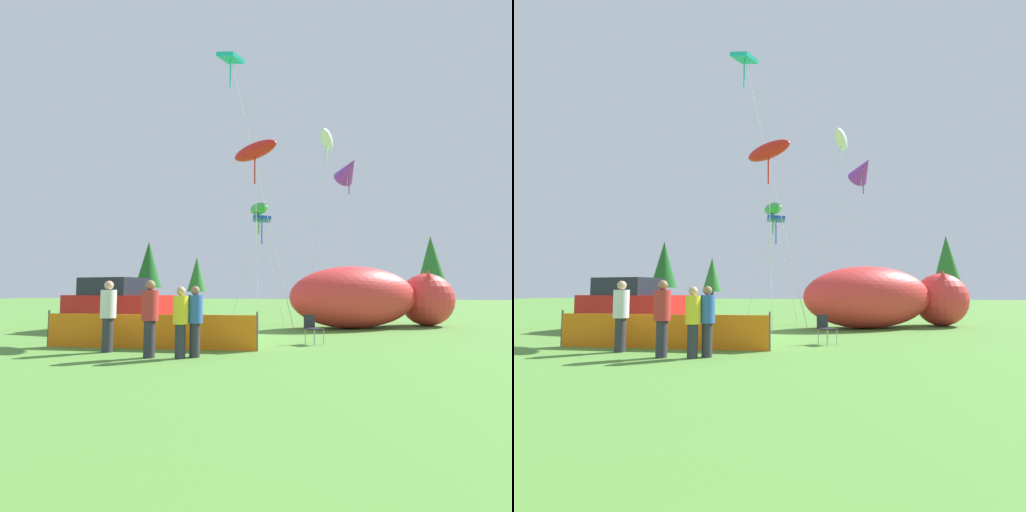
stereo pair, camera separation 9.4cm
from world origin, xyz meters
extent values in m
plane|color=#548C38|center=(0.00, 0.00, 0.00)|extent=(120.00, 120.00, 0.00)
cube|color=red|center=(-4.74, 1.44, 0.85)|extent=(4.60, 2.53, 1.20)
cube|color=#1E232D|center=(-4.95, 1.48, 1.81)|extent=(2.64, 2.07, 0.72)
cylinder|color=black|center=(-3.26, 2.12, 0.30)|extent=(0.62, 0.35, 0.59)
cylinder|color=black|center=(-3.55, 0.33, 0.30)|extent=(0.62, 0.35, 0.59)
cylinder|color=black|center=(-5.92, 2.56, 0.30)|extent=(0.62, 0.35, 0.59)
cylinder|color=black|center=(-6.22, 0.77, 0.30)|extent=(0.62, 0.35, 0.59)
cube|color=black|center=(3.51, -1.15, 0.48)|extent=(0.66, 0.66, 0.03)
cube|color=black|center=(3.35, -1.00, 0.69)|extent=(0.33, 0.34, 0.42)
cylinder|color=#A5A5AD|center=(3.79, -1.14, 0.24)|extent=(0.02, 0.02, 0.48)
cylinder|color=#A5A5AD|center=(3.52, -1.43, 0.24)|extent=(0.02, 0.02, 0.48)
cylinder|color=#A5A5AD|center=(3.50, -0.87, 0.24)|extent=(0.02, 0.02, 0.48)
cylinder|color=#A5A5AD|center=(3.23, -1.16, 0.24)|extent=(0.02, 0.02, 0.48)
ellipsoid|color=red|center=(4.91, 4.44, 1.35)|extent=(6.60, 5.33, 2.71)
ellipsoid|color=yellow|center=(4.91, 4.44, 0.74)|extent=(4.37, 3.67, 1.22)
sphere|color=red|center=(8.25, 6.32, 1.22)|extent=(2.44, 2.44, 2.44)
cone|color=red|center=(8.25, 6.93, 2.19)|extent=(0.68, 0.68, 0.73)
cone|color=red|center=(8.25, 5.71, 2.19)|extent=(0.68, 0.68, 0.73)
cube|color=orange|center=(-1.05, -3.04, 0.49)|extent=(6.24, 0.44, 0.97)
cylinder|color=#4C4C51|center=(-4.17, -3.24, 0.53)|extent=(0.05, 0.05, 1.07)
cylinder|color=#4C4C51|center=(2.07, -2.84, 0.53)|extent=(0.05, 0.05, 1.07)
cylinder|color=#2D2D38|center=(0.45, -4.34, 0.42)|extent=(0.26, 0.26, 0.83)
cylinder|color=yellow|center=(0.45, -4.34, 1.18)|extent=(0.38, 0.38, 0.69)
sphere|color=tan|center=(0.45, -4.34, 1.64)|extent=(0.23, 0.23, 0.23)
cylinder|color=#2D2D38|center=(-0.34, -4.41, 0.45)|extent=(0.28, 0.28, 0.91)
cylinder|color=#B72D2D|center=(-0.34, -4.41, 1.29)|extent=(0.42, 0.42, 0.76)
sphere|color=#8C6647|center=(-0.34, -4.41, 1.79)|extent=(0.25, 0.25, 0.25)
cylinder|color=#2D2D38|center=(-1.86, -3.82, 0.46)|extent=(0.28, 0.28, 0.91)
cylinder|color=silver|center=(-1.86, -3.82, 1.29)|extent=(0.42, 0.42, 0.76)
sphere|color=tan|center=(-1.86, -3.82, 1.79)|extent=(0.25, 0.25, 0.25)
cylinder|color=#2D2D38|center=(0.74, -4.10, 0.42)|extent=(0.26, 0.26, 0.84)
cylinder|color=#2D59A5|center=(0.74, -4.10, 1.19)|extent=(0.38, 0.38, 0.70)
sphere|color=#8C6647|center=(0.74, -4.10, 1.65)|extent=(0.23, 0.23, 0.23)
cylinder|color=silver|center=(1.14, 1.55, 3.51)|extent=(0.11, 1.15, 7.02)
ellipsoid|color=red|center=(1.18, 0.98, 7.01)|extent=(2.19, 1.61, 0.85)
cylinder|color=red|center=(1.18, 0.98, 6.31)|extent=(0.06, 0.06, 1.20)
cylinder|color=silver|center=(-0.52, 6.69, 2.65)|extent=(1.93, 1.01, 5.32)
cube|color=blue|center=(0.43, 6.21, 5.31)|extent=(1.10, 1.10, 0.26)
cylinder|color=blue|center=(0.43, 6.21, 4.61)|extent=(0.06, 0.06, 1.20)
cylinder|color=silver|center=(3.21, 7.18, 4.85)|extent=(1.10, 0.65, 9.70)
ellipsoid|color=white|center=(3.74, 7.49, 9.70)|extent=(0.98, 3.22, 0.82)
cylinder|color=white|center=(3.74, 7.49, 9.00)|extent=(0.06, 0.06, 1.20)
cylinder|color=silver|center=(0.95, 5.91, 2.90)|extent=(1.31, 0.22, 5.81)
ellipsoid|color=green|center=(0.31, 6.00, 5.80)|extent=(1.69, 2.28, 0.91)
cylinder|color=green|center=(0.31, 6.00, 5.10)|extent=(0.06, 0.06, 1.20)
cylinder|color=silver|center=(1.10, 2.84, 5.81)|extent=(2.50, 1.45, 11.63)
cube|color=#19B2B2|center=(-0.14, 2.13, 11.63)|extent=(1.15, 1.14, 0.48)
cylinder|color=#19B2B2|center=(-0.14, 2.13, 10.93)|extent=(0.06, 0.06, 1.20)
cylinder|color=silver|center=(4.28, 6.87, 3.97)|extent=(1.18, 0.84, 7.95)
cone|color=purple|center=(4.85, 7.27, 7.94)|extent=(1.78, 2.02, 1.61)
cylinder|color=purple|center=(4.85, 7.27, 7.24)|extent=(0.06, 0.06, 1.20)
cylinder|color=brown|center=(-14.44, 36.83, 0.72)|extent=(0.46, 0.46, 1.44)
cone|color=#2D6B2D|center=(-14.44, 36.83, 3.74)|extent=(2.53, 2.53, 4.60)
cylinder|color=brown|center=(-21.48, 36.87, 1.00)|extent=(0.64, 0.64, 2.00)
cone|color=#1E5623|center=(-21.48, 36.87, 5.19)|extent=(3.52, 3.52, 6.39)
cylinder|color=brown|center=(13.99, 32.40, 0.90)|extent=(0.57, 0.57, 1.80)
cone|color=#2D6B2D|center=(13.99, 32.40, 4.67)|extent=(3.16, 3.16, 5.75)
camera|label=1|loc=(4.32, -13.66, 1.67)|focal=28.00mm
camera|label=2|loc=(4.41, -13.64, 1.67)|focal=28.00mm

